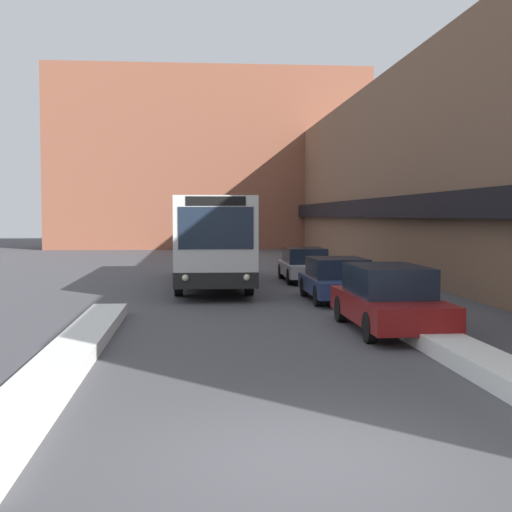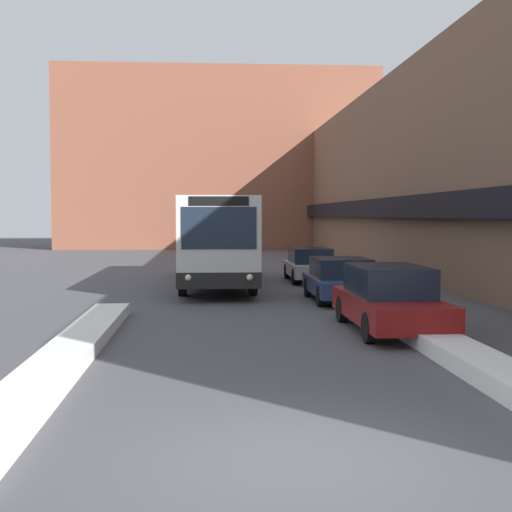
# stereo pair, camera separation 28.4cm
# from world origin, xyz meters

# --- Properties ---
(ground_plane) EXTENTS (160.00, 160.00, 0.00)m
(ground_plane) POSITION_xyz_m (0.00, 0.00, 0.00)
(ground_plane) COLOR #47474C
(building_row_right) EXTENTS (5.50, 60.00, 9.33)m
(building_row_right) POSITION_xyz_m (9.97, 24.00, 4.65)
(building_row_right) COLOR brown
(building_row_right) RESTS_ON ground_plane
(building_backdrop_far) EXTENTS (26.00, 8.00, 14.53)m
(building_backdrop_far) POSITION_xyz_m (0.00, 52.58, 7.26)
(building_backdrop_far) COLOR brown
(building_backdrop_far) RESTS_ON ground_plane
(snow_bank_left) EXTENTS (0.90, 12.99, 0.29)m
(snow_bank_left) POSITION_xyz_m (-3.60, 5.50, 0.14)
(snow_bank_left) COLOR silver
(snow_bank_left) RESTS_ON ground_plane
(snow_bank_right) EXTENTS (0.90, 13.59, 0.33)m
(snow_bank_right) POSITION_xyz_m (3.60, 4.33, 0.17)
(snow_bank_right) COLOR silver
(snow_bank_right) RESTS_ON ground_plane
(city_bus) EXTENTS (2.63, 12.14, 3.31)m
(city_bus) POSITION_xyz_m (-0.66, 19.96, 1.80)
(city_bus) COLOR silver
(city_bus) RESTS_ON ground_plane
(parked_car_front) EXTENTS (1.85, 4.86, 1.52)m
(parked_car_front) POSITION_xyz_m (3.20, 8.60, 0.76)
(parked_car_front) COLOR maroon
(parked_car_front) RESTS_ON ground_plane
(parked_car_middle) EXTENTS (1.93, 4.22, 1.35)m
(parked_car_middle) POSITION_xyz_m (3.20, 14.51, 0.69)
(parked_car_middle) COLOR navy
(parked_car_middle) RESTS_ON ground_plane
(parked_car_back) EXTENTS (1.80, 4.35, 1.37)m
(parked_car_back) POSITION_xyz_m (3.20, 21.19, 0.69)
(parked_car_back) COLOR #B7B7BC
(parked_car_back) RESTS_ON ground_plane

